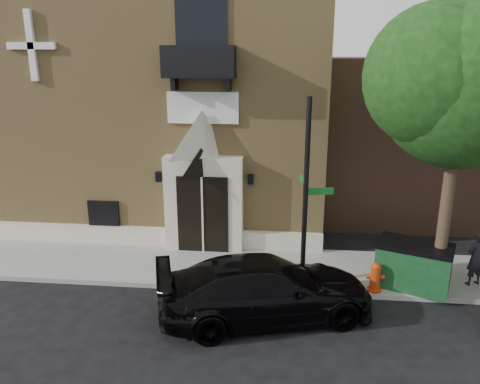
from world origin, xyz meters
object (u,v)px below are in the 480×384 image
object	(u,v)px
black_sedan	(266,289)
street_sign	(306,194)
dumpster	(413,265)
pedestrian_near	(476,258)
fire_hydrant	(375,277)

from	to	relation	value
black_sedan	street_sign	distance (m)	2.87
dumpster	street_sign	bearing A→B (deg)	-157.42
black_sedan	pedestrian_near	bearing A→B (deg)	-86.82
fire_hydrant	pedestrian_near	xyz separation A→B (m)	(2.89, 0.69, 0.40)
fire_hydrant	pedestrian_near	size ratio (longest dim) A/B	0.53
street_sign	dumpster	xyz separation A→B (m)	(3.09, 0.04, -2.03)
dumpster	fire_hydrant	bearing A→B (deg)	-139.42
street_sign	black_sedan	bearing A→B (deg)	-129.48
dumpster	pedestrian_near	bearing A→B (deg)	31.91
fire_hydrant	dumpster	xyz separation A→B (m)	(1.10, 0.37, 0.25)
black_sedan	street_sign	size ratio (longest dim) A/B	1.03
fire_hydrant	dumpster	bearing A→B (deg)	18.68
street_sign	dumpster	size ratio (longest dim) A/B	2.33
black_sedan	pedestrian_near	distance (m)	6.24
pedestrian_near	fire_hydrant	bearing A→B (deg)	-9.51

